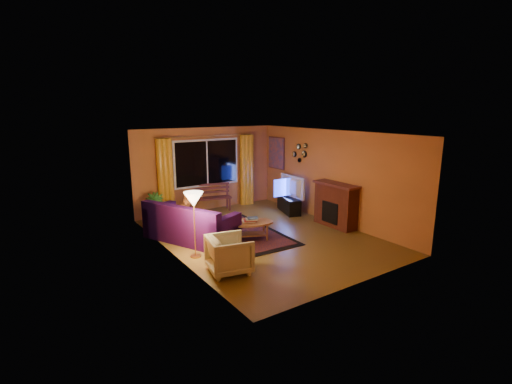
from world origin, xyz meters
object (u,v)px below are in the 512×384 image
floor_lamp (195,225)px  armchair (229,253)px  coffee_table (249,231)px  sofa (191,222)px  tv_console (289,205)px  bench (209,205)px

floor_lamp → armchair: bearing=-77.9°
floor_lamp → coffee_table: size_ratio=1.17×
sofa → coffee_table: size_ratio=1.88×
sofa → tv_console: size_ratio=2.02×
sofa → armchair: bearing=-118.6°
bench → sofa: size_ratio=0.60×
bench → armchair: armchair is taller
sofa → floor_lamp: floor_lamp is taller
coffee_table → sofa: bearing=148.0°
sofa → coffee_table: sofa is taller
armchair → coffee_table: 1.85m
bench → armchair: bearing=-96.9°
floor_lamp → tv_console: (3.79, 1.61, -0.46)m
sofa → floor_lamp: (-0.36, -1.00, 0.24)m
floor_lamp → coffee_table: (1.50, 0.28, -0.48)m
sofa → tv_console: bearing=-14.8°
bench → sofa: 2.51m
sofa → coffee_table: 1.37m
bench → tv_console: 2.41m
armchair → floor_lamp: size_ratio=0.57×
floor_lamp → coffee_table: floor_lamp is taller
armchair → tv_console: bearing=-41.8°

